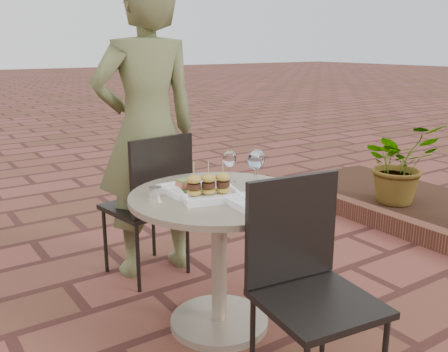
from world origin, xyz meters
TOP-DOWN VIEW (x-y plane):
  - ground at (0.00, 0.00)m, footprint 60.00×60.00m
  - cafe_table at (-0.29, -0.10)m, footprint 0.90×0.90m
  - chair_far at (-0.32, 0.60)m, footprint 0.50×0.50m
  - chair_near at (-0.27, -0.71)m, footprint 0.49×0.49m
  - diner at (-0.28, 0.72)m, footprint 0.72×0.51m
  - plate_salmon at (-0.40, 0.03)m, footprint 0.24×0.24m
  - plate_sliders at (-0.36, -0.11)m, footprint 0.35×0.35m
  - plate_tuna at (-0.23, -0.36)m, footprint 0.29×0.29m
  - wine_glass_right at (-0.05, -0.08)m, footprint 0.08×0.08m
  - wine_glass_mid at (-0.11, 0.08)m, footprint 0.07×0.07m
  - wine_glass_far at (-0.02, -0.05)m, footprint 0.08×0.08m
  - steel_ramekin at (-0.57, 0.04)m, footprint 0.07×0.07m
  - cutlery_set at (-0.01, -0.28)m, footprint 0.13×0.20m
  - planter_curb at (1.60, 0.30)m, footprint 0.12×3.00m
  - mulch_bed at (2.30, 0.30)m, footprint 1.30×3.00m
  - potted_plant_a at (2.12, 0.63)m, footprint 0.78×0.72m

SIDE VIEW (x-z plane):
  - ground at x=0.00m, z-range 0.00..0.00m
  - mulch_bed at x=2.30m, z-range 0.00..0.06m
  - planter_curb at x=1.60m, z-range 0.00..0.15m
  - potted_plant_a at x=2.12m, z-range 0.06..0.79m
  - cafe_table at x=-0.29m, z-range 0.12..0.85m
  - chair_far at x=-0.32m, z-range 0.08..1.01m
  - chair_near at x=-0.27m, z-range 0.08..1.01m
  - cutlery_set at x=-0.01m, z-range 0.73..0.73m
  - plate_tuna at x=-0.23m, z-range 0.73..0.76m
  - plate_salmon at x=-0.40m, z-range 0.72..0.78m
  - steel_ramekin at x=-0.57m, z-range 0.73..0.78m
  - plate_sliders at x=-0.36m, z-range 0.68..0.86m
  - wine_glass_mid at x=-0.11m, z-range 0.77..0.94m
  - wine_glass_far at x=-0.02m, z-range 0.77..0.96m
  - wine_glass_right at x=-0.05m, z-range 0.77..0.96m
  - diner at x=-0.28m, z-range 0.00..1.86m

